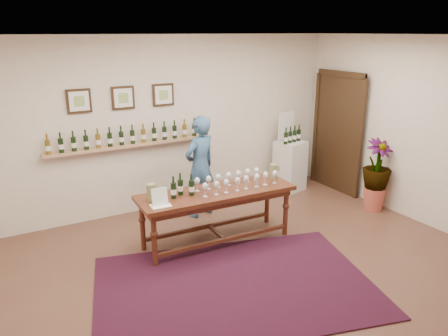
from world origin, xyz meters
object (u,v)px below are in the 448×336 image
tasting_table (217,198)px  potted_plant (376,175)px  display_pedestal (290,166)px  person (200,167)px

tasting_table → potted_plant: size_ratio=2.13×
display_pedestal → potted_plant: 1.60m
potted_plant → person: 2.87m
display_pedestal → person: (-1.97, -0.24, 0.35)m
tasting_table → person: size_ratio=1.36×
tasting_table → potted_plant: bearing=-2.8°
display_pedestal → potted_plant: size_ratio=0.89×
tasting_table → display_pedestal: 2.53m
person → tasting_table: bearing=58.2°
person → potted_plant: bearing=136.7°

